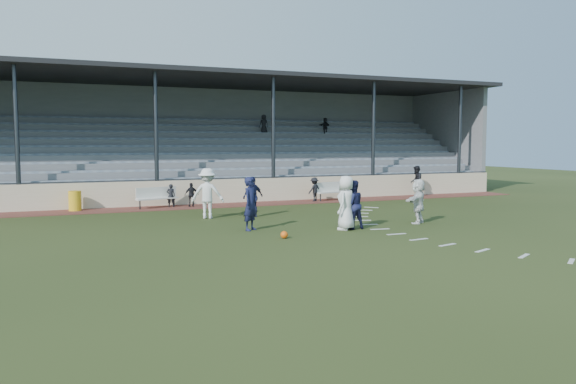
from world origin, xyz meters
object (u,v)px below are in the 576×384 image
Objects in this scene: bench_left at (157,195)px; football at (284,235)px; official at (416,181)px; bench_right at (332,189)px; player_navy_lead at (251,204)px; trash_bin at (75,201)px; player_white_lead at (346,203)px.

bench_left is 10.27m from football.
official is (12.09, 9.95, 0.76)m from football.
bench_right is 12.07m from football.
bench_right is 10.79m from player_navy_lead.
official reaches higher than bench_left.
trash_bin is (-3.55, 0.23, -0.13)m from bench_left.
player_navy_lead is at bearing -56.83° from trash_bin.
player_white_lead reaches higher than bench_left.
trash_bin is 3.73× the size of football.
bench_left reaches higher than football.
trash_bin is 0.51× the size of official.
player_white_lead reaches higher than trash_bin.
player_navy_lead is at bearing -13.64° from official.
player_white_lead is 1.10× the size of official.
player_navy_lead reaches higher than football.
player_white_lead is at bearing -61.31° from player_navy_lead.
player_white_lead is 1.02× the size of player_navy_lead.
trash_bin is 0.47× the size of player_navy_lead.
bench_left is 9.09m from bench_right.
player_navy_lead is (-3.10, 1.15, -0.02)m from player_white_lead.
bench_right is at bearing -156.53° from player_white_lead.
trash_bin is at bearing 119.71° from football.
football is at bearing -24.98° from player_white_lead.
football is 0.14× the size of official.
bench_right is 5.31m from official.
official is at bearing 39.44° from football.
football is (-6.79, -9.97, -0.47)m from bench_right.
football is at bearing -92.58° from bench_left.
bench_left is 3.56m from trash_bin.
trash_bin is 9.89m from player_navy_lead.
football is at bearing -118.46° from player_navy_lead.
bench_left is at bearing 102.91° from football.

